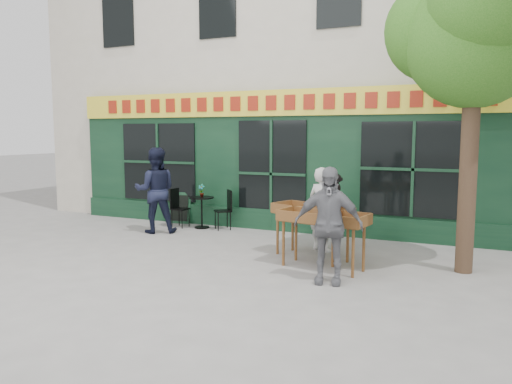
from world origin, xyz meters
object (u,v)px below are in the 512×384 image
man_right (328,225)px  bistro_table (202,206)px  dog (330,190)px  book_cart_right (323,221)px  woman (322,209)px  book_cart_center (312,214)px  man_left (155,190)px

man_right → bistro_table: (-4.04, 3.08, -0.36)m
dog → book_cart_right: size_ratio=0.38×
woman → bistro_table: 3.52m
woman → dog: bearing=137.6°
book_cart_center → dog: size_ratio=2.70×
woman → man_right: (0.69, -2.00, 0.08)m
dog → bistro_table: dog is taller
book_cart_center → dog: 0.59m
woman → book_cart_right: (0.39, -1.25, -0.00)m
book_cart_center → man_left: bearing=-170.5°
dog → man_right: 1.40m
woman → book_cart_right: bearing=128.5°
bistro_table → dog: bearing=-25.6°
man_left → dog: bearing=136.4°
man_right → man_left: bearing=145.6°
man_left → book_cart_right: bearing=129.8°
book_cart_center → man_left: 4.13m
woman → book_cart_center: bearing=111.0°
woman → man_left: bearing=18.6°
book_cart_right → woman: bearing=117.8°
woman → man_right: 2.12m
dog → woman: bearing=137.6°
man_left → man_right: bearing=122.9°
book_cart_center → man_right: man_right is taller
book_cart_center → woman: 0.65m
man_left → bistro_table: bearing=-160.3°
man_right → book_cart_right: bearing=102.1°
book_cart_right → man_left: size_ratio=0.80×
dog → man_right: bearing=-54.2°
dog → bistro_table: bearing=175.4°
woman → man_left: man_left is taller
book_cart_right → bistro_table: size_ratio=2.09×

